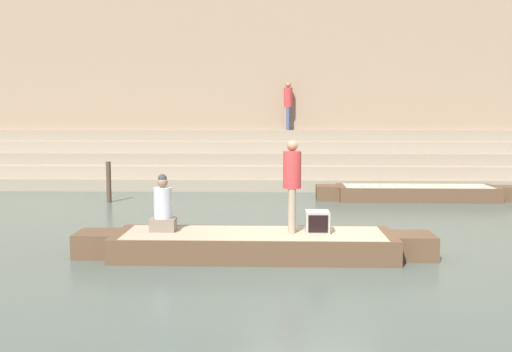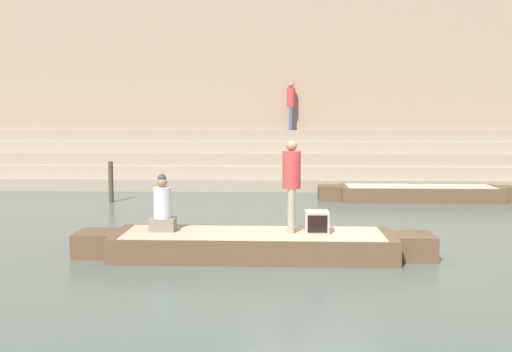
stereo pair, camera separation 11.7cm
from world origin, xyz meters
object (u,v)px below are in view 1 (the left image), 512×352
person_rowing (163,208)px  moored_boat_shore (417,193)px  person_standing (292,179)px  person_on_steps (288,102)px  mooring_post (109,182)px  rowboat_main (254,244)px  tv_set (317,222)px

person_rowing → moored_boat_shore: (6.25, 6.98, -0.63)m
person_standing → person_on_steps: size_ratio=0.96×
mooring_post → rowboat_main: bearing=-55.4°
person_standing → mooring_post: person_standing is taller
person_rowing → person_on_steps: 11.72m
moored_boat_shore → person_on_steps: size_ratio=3.42×
rowboat_main → tv_set: bearing=4.4°
person_rowing → person_on_steps: (2.52, 11.25, 2.10)m
mooring_post → person_on_steps: 7.63m
rowboat_main → person_rowing: (-1.66, 0.13, 0.62)m
person_standing → tv_set: bearing=-9.4°
rowboat_main → person_rowing: 1.78m
rowboat_main → person_rowing: bearing=175.5°
mooring_post → person_rowing: bearing=-66.3°
person_standing → moored_boat_shore: (3.90, 7.01, -1.17)m
mooring_post → person_on_steps: person_on_steps is taller
moored_boat_shore → person_on_steps: (-3.73, 4.27, 2.73)m
rowboat_main → moored_boat_shore: 8.46m
mooring_post → person_on_steps: (5.27, 4.98, 2.36)m
tv_set → mooring_post: mooring_post is taller
rowboat_main → mooring_post: bearing=124.5°
tv_set → mooring_post: (-5.55, 6.30, -0.04)m
person_standing → rowboat_main: bearing=-179.8°
rowboat_main → tv_set: size_ratio=14.60×
person_standing → tv_set: (0.46, -0.01, -0.76)m
moored_boat_shore → tv_set: bearing=-116.9°
person_rowing → mooring_post: size_ratio=0.88×
person_standing → person_rowing: size_ratio=1.59×
person_standing → person_on_steps: (0.18, 11.28, 1.56)m
rowboat_main → mooring_post: (-4.41, 6.39, 0.36)m
person_on_steps → moored_boat_shore: bearing=109.6°
person_rowing → mooring_post: (-2.74, 6.27, -0.26)m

